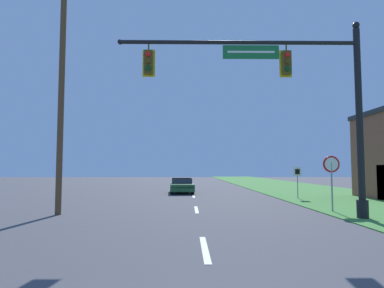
% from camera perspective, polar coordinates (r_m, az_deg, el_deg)
% --- Properties ---
extents(grass_verge_right, '(10.00, 110.00, 0.04)m').
position_cam_1_polar(grass_verge_right, '(34.31, 17.98, -7.20)').
color(grass_verge_right, '#428438').
rests_on(grass_verge_right, ground).
extents(road_center_line, '(0.16, 34.80, 0.01)m').
position_cam_1_polar(road_center_line, '(24.55, 0.26, -8.72)').
color(road_center_line, silver).
rests_on(road_center_line, ground).
extents(signal_mast, '(9.85, 0.47, 7.86)m').
position_cam_1_polar(signal_mast, '(14.36, 17.37, 7.56)').
color(signal_mast, black).
rests_on(signal_mast, grass_verge_right).
extents(car_ahead, '(2.07, 4.55, 1.19)m').
position_cam_1_polar(car_ahead, '(27.99, -1.73, -6.93)').
color(car_ahead, black).
rests_on(car_ahead, ground).
extents(stop_sign, '(0.76, 0.07, 2.50)m').
position_cam_1_polar(stop_sign, '(16.87, 22.22, -4.15)').
color(stop_sign, gray).
rests_on(stop_sign, grass_verge_right).
extents(route_sign_post, '(0.55, 0.06, 2.03)m').
position_cam_1_polar(route_sign_post, '(23.46, 17.16, -5.02)').
color(route_sign_post, gray).
rests_on(route_sign_post, grass_verge_right).
extents(utility_pole_near, '(1.80, 0.26, 10.76)m').
position_cam_1_polar(utility_pole_near, '(16.17, -20.92, 8.95)').
color(utility_pole_near, brown).
rests_on(utility_pole_near, ground).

